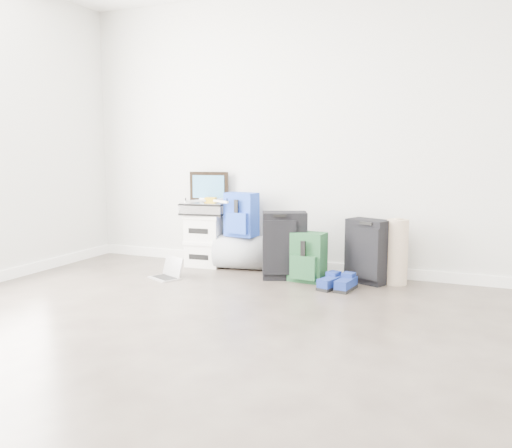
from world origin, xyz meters
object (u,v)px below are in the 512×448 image
at_px(large_suitcase, 284,245).
at_px(briefcase, 205,208).
at_px(boxes_stack, 205,240).
at_px(carry_on, 368,251).
at_px(duffel_bag, 242,252).
at_px(laptop, 168,273).

bearing_deg(large_suitcase, briefcase, 143.65).
bearing_deg(boxes_stack, carry_on, -7.52).
bearing_deg(duffel_bag, carry_on, -13.62).
distance_m(large_suitcase, laptop, 1.12).
relative_size(boxes_stack, duffel_bag, 0.97).
distance_m(duffel_bag, carry_on, 1.28).
xyz_separation_m(boxes_stack, large_suitcase, (0.94, -0.22, 0.04)).
relative_size(boxes_stack, laptop, 1.58).
xyz_separation_m(carry_on, laptop, (-1.75, -0.56, -0.24)).
distance_m(boxes_stack, laptop, 0.67).
bearing_deg(briefcase, large_suitcase, -21.27).
height_order(briefcase, carry_on, briefcase).
height_order(large_suitcase, laptop, large_suitcase).
bearing_deg(carry_on, large_suitcase, -146.63).
height_order(boxes_stack, laptop, boxes_stack).
height_order(boxes_stack, briefcase, briefcase).
xyz_separation_m(briefcase, large_suitcase, (0.94, -0.22, -0.28)).
height_order(boxes_stack, duffel_bag, boxes_stack).
bearing_deg(large_suitcase, boxes_stack, 143.65).
height_order(boxes_stack, large_suitcase, large_suitcase).
relative_size(duffel_bag, laptop, 1.62).
xyz_separation_m(boxes_stack, carry_on, (1.69, -0.07, 0.02)).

